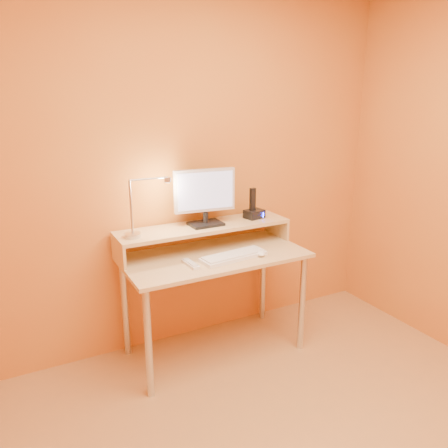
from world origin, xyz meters
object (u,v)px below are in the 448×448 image
remote_control (191,264)px  mouse (261,253)px  keyboard (234,257)px  monitor_panel (205,190)px  lamp_base (133,235)px  phone_dock (254,214)px

remote_control → mouse: bearing=-9.8°
mouse → remote_control: 0.48m
keyboard → mouse: (0.18, -0.04, 0.01)m
monitor_panel → lamp_base: bearing=-169.0°
phone_dock → remote_control: phone_dock is taller
lamp_base → phone_dock: (0.90, 0.03, 0.02)m
monitor_panel → remote_control: 0.52m
phone_dock → mouse: (-0.13, -0.31, -0.17)m
lamp_base → keyboard: 0.65m
monitor_panel → phone_dock: size_ratio=3.21×
mouse → remote_control: (-0.48, 0.05, -0.01)m
lamp_base → monitor_panel: bearing=4.5°
mouse → remote_control: bearing=-162.4°
remote_control → lamp_base: bearing=137.8°
mouse → monitor_panel: bearing=151.8°
lamp_base → remote_control: size_ratio=0.59×
lamp_base → remote_control: (0.29, -0.23, -0.16)m
lamp_base → keyboard: bearing=-22.7°
phone_dock → keyboard: (-0.32, -0.27, -0.18)m
mouse → keyboard: bearing=-167.9°
keyboard → remote_control: 0.30m
keyboard → lamp_base: bearing=151.2°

